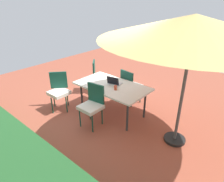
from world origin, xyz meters
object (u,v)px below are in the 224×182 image
dining_table (112,87)px  chair_north (92,104)px  chair_northeast (59,89)px  chair_south (130,85)px  patio_umbrella (194,27)px  cup (115,88)px  laptop (114,82)px  chair_southeast (99,75)px

dining_table → chair_north: bearing=89.2°
chair_northeast → chair_south: (-1.23, -1.44, 0.00)m
patio_umbrella → cup: patio_umbrella is taller
chair_northeast → laptop: bearing=-14.1°
chair_north → cup: bearing=59.2°
chair_north → chair_northeast: 1.19m
patio_umbrella → laptop: bearing=-2.1°
patio_umbrella → chair_northeast: (2.91, 0.74, -1.74)m
cup → laptop: bearing=-44.8°
chair_south → cup: (-0.19, 0.86, 0.28)m
chair_southeast → laptop: bearing=-160.5°
chair_northeast → laptop: 1.46m
chair_northeast → cup: 1.56m
dining_table → chair_southeast: (1.14, -0.72, -0.17)m
chair_north → cup: chair_north is taller
patio_umbrella → chair_northeast: bearing=14.3°
chair_north → chair_south: size_ratio=1.00×
patio_umbrella → chair_north: (1.72, 0.70, -1.74)m
chair_north → laptop: laptop is taller
chair_south → laptop: bearing=94.3°
laptop → cup: laptop is taller
dining_table → chair_north: size_ratio=1.82×
patio_umbrella → chair_northeast: 3.47m
chair_northeast → chair_south: same height
chair_southeast → cup: 1.64m
dining_table → cup: bearing=148.0°
dining_table → patio_umbrella: (-1.71, -0.02, 1.57)m
chair_southeast → chair_south: bearing=-131.5°
chair_southeast → chair_northeast: same height
chair_southeast → cup: chair_southeast is taller
laptop → chair_south: bearing=-104.5°
chair_northeast → chair_southeast: bearing=39.7°
dining_table → cup: cup is taller
dining_table → patio_umbrella: patio_umbrella is taller
chair_south → laptop: (0.04, 0.63, 0.27)m
dining_table → chair_north: (0.01, 0.67, -0.17)m
chair_southeast → cup: bearing=-163.6°
patio_umbrella → chair_south: bearing=-22.5°
laptop → cup: (-0.23, 0.23, 0.00)m
dining_table → chair_south: bearing=-93.0°
patio_umbrella → laptop: (1.71, -0.06, -1.46)m
patio_umbrella → dining_table: bearing=0.8°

